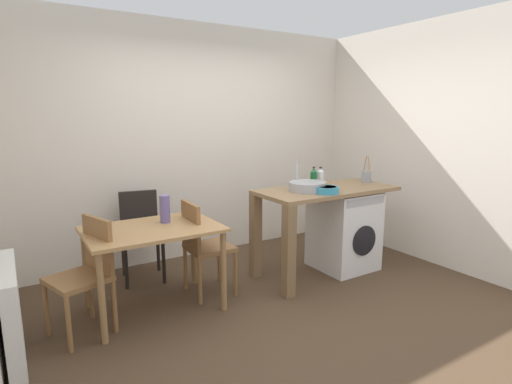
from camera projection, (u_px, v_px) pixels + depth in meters
The scene contains 18 objects.
ground_plane at pixel (282, 307), 3.58m from camera, with size 5.46×5.46×0.00m, color #4C3826.
wall_back at pixel (198, 143), 4.78m from camera, with size 4.60×0.10×2.70m, color silver.
wall_counter_side at pixel (443, 145), 4.44m from camera, with size 0.10×3.80×2.70m, color silver.
radiator at pixel (12, 316), 2.72m from camera, with size 0.10×0.80×0.70m, color white.
dining_table at pixel (153, 238), 3.43m from camera, with size 1.10×0.76×0.74m.
chair_person_seat at pixel (87, 269), 3.11m from camera, with size 0.51×0.51×0.90m.
chair_opposite at pixel (202, 243), 3.75m from camera, with size 0.41×0.41×0.90m.
chair_spare_by_wall at pixel (141, 230), 4.16m from camera, with size 0.46×0.46×0.90m.
kitchen_counter at pixel (311, 205), 4.14m from camera, with size 1.50×0.68×0.92m.
washing_machine at pixel (344, 230), 4.45m from camera, with size 0.60×0.61×0.86m.
sink_basin at pixel (307, 186), 4.08m from camera, with size 0.38×0.38×0.09m, color #9EA0A5.
tap at pixel (297, 175), 4.21m from camera, with size 0.02×0.02×0.28m, color #B2B2B7.
bottle_tall_green at pixel (314, 177), 4.43m from camera, with size 0.07×0.07×0.20m.
bottle_squat_brown at pixel (320, 176), 4.50m from camera, with size 0.08×0.08×0.19m.
mixing_bowl at pixel (327, 189), 3.95m from camera, with size 0.24×0.24×0.07m.
utensil_crock at pixel (366, 176), 4.58m from camera, with size 0.11×0.11×0.30m.
vase at pixel (165, 209), 3.55m from camera, with size 0.09×0.09×0.24m, color slate.
scissors at pixel (330, 190), 4.11m from camera, with size 0.15×0.06×0.01m.
Camera 1 is at (-1.95, -2.70, 1.69)m, focal length 28.36 mm.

